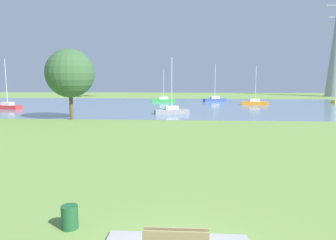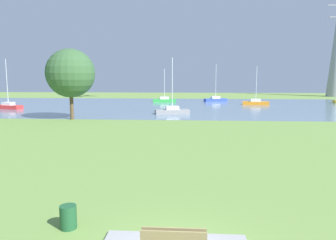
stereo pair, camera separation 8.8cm
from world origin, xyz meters
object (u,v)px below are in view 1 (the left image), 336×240
sailboat_gray (172,111)px  sailboat_blue (215,99)px  sailboat_orange (255,102)px  sailboat_red (8,106)px  litter_bin (70,217)px  sailboat_green (164,100)px  tree_west_far (70,73)px

sailboat_gray → sailboat_blue: bearing=72.2°
sailboat_blue → sailboat_orange: sailboat_blue is taller
sailboat_blue → sailboat_red: size_ratio=0.98×
litter_bin → sailboat_green: 56.96m
sailboat_gray → sailboat_red: sailboat_red is taller
litter_bin → sailboat_gray: size_ratio=0.10×
sailboat_orange → sailboat_red: bearing=-165.5°
sailboat_green → tree_west_far: 30.67m
sailboat_green → sailboat_gray: (2.90, -22.00, 0.01)m
sailboat_gray → sailboat_orange: bearing=47.8°
sailboat_blue → sailboat_orange: 10.74m
sailboat_green → sailboat_blue: (10.79, 2.54, 0.01)m
sailboat_gray → sailboat_orange: sailboat_gray is taller
sailboat_orange → sailboat_blue: bearing=129.8°
sailboat_blue → sailboat_gray: size_ratio=1.01×
sailboat_orange → tree_west_far: 35.67m
litter_bin → sailboat_green: (-1.40, 56.94, 0.06)m
litter_bin → tree_west_far: tree_west_far is taller
sailboat_orange → tree_west_far: tree_west_far is taller
sailboat_red → sailboat_orange: bearing=14.5°
sailboat_green → litter_bin: bearing=-88.6°
sailboat_green → sailboat_blue: 11.09m
sailboat_green → sailboat_red: sailboat_red is taller
litter_bin → sailboat_orange: bearing=72.4°
litter_bin → sailboat_blue: 60.22m
litter_bin → sailboat_blue: (9.39, 59.48, 0.07)m
sailboat_gray → tree_west_far: 14.65m
tree_west_far → litter_bin: bearing=-69.7°
litter_bin → sailboat_red: bearing=122.4°
sailboat_red → sailboat_blue: bearing=28.6°
sailboat_gray → sailboat_red: size_ratio=0.97×
sailboat_blue → sailboat_gray: 25.77m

